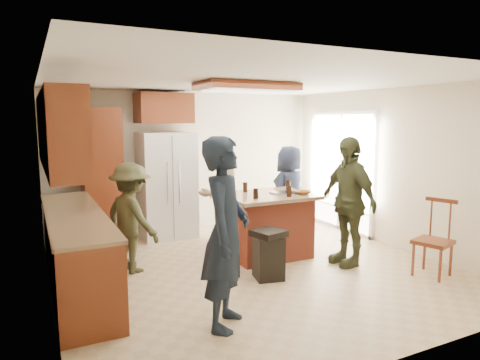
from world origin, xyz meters
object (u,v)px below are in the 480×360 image
refrigerator (167,185)px  trash_bin (269,254)px  person_behind_left (218,194)px  kitchen_island (267,224)px  person_counter (131,218)px  person_front_left (225,233)px  person_behind_right (289,192)px  person_side_right (348,201)px  spindle_chair (434,241)px

refrigerator → trash_bin: bearing=-77.5°
person_behind_left → refrigerator: refrigerator is taller
kitchen_island → person_counter: bearing=173.3°
person_front_left → refrigerator: (0.45, 3.41, -0.03)m
kitchen_island → trash_bin: bearing=-119.0°
person_behind_right → trash_bin: person_behind_right is taller
person_counter → refrigerator: (0.93, 1.47, 0.17)m
person_front_left → person_counter: 2.01m
person_counter → trash_bin: person_counter is taller
refrigerator → trash_bin: size_ratio=2.86×
person_front_left → person_counter: bearing=51.1°
person_front_left → kitchen_island: size_ratio=1.45×
person_behind_right → refrigerator: bearing=-56.0°
person_behind_right → trash_bin: bearing=22.7°
person_front_left → person_counter: size_ratio=1.27×
person_side_right → person_counter: person_side_right is taller
person_front_left → person_behind_right: 3.30m
person_front_left → refrigerator: 3.44m
person_behind_left → refrigerator: bearing=-74.4°
person_front_left → person_counter: person_front_left is taller
person_behind_left → person_counter: person_behind_left is taller
person_front_left → refrigerator: person_front_left is taller
trash_bin → person_side_right: bearing=0.3°
person_behind_right → person_side_right: size_ratio=0.88×
person_behind_right → kitchen_island: bearing=12.8°
kitchen_island → trash_bin: 0.94m
person_counter → kitchen_island: size_ratio=1.14×
person_side_right → spindle_chair: (0.70, -0.86, -0.44)m
kitchen_island → trash_bin: size_ratio=2.03×
person_counter → spindle_chair: size_ratio=1.46×
person_front_left → person_behind_left: 2.83m
person_counter → kitchen_island: person_counter is taller
person_side_right → kitchen_island: (-0.81, 0.80, -0.42)m
person_behind_left → kitchen_island: person_behind_left is taller
person_side_right → person_counter: size_ratio=1.23×
refrigerator → kitchen_island: 2.02m
spindle_chair → person_front_left: bearing=-179.1°
person_counter → person_front_left: bearing=169.1°
person_counter → spindle_chair: bearing=-143.6°
refrigerator → person_counter: bearing=-122.3°
person_behind_right → kitchen_island: person_behind_right is taller
person_side_right → spindle_chair: 1.19m
person_side_right → refrigerator: 3.10m
trash_bin → refrigerator: bearing=102.5°
person_behind_left → kitchen_island: 1.04m
spindle_chair → person_behind_left: bearing=126.5°
refrigerator → kitchen_island: (1.01, -1.70, -0.43)m
person_counter → kitchen_island: (1.94, -0.23, -0.25)m
trash_bin → kitchen_island: bearing=61.0°
person_behind_left → person_counter: 1.69m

